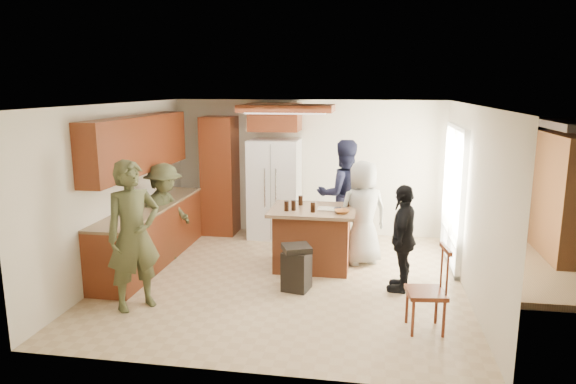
% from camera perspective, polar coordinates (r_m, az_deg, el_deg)
% --- Properties ---
extents(room_shell, '(8.00, 5.20, 5.00)m').
position_cam_1_polar(room_shell, '(9.32, 29.12, -1.42)').
color(room_shell, tan).
rests_on(room_shell, ground).
extents(person_front_left, '(0.83, 0.84, 1.88)m').
position_cam_1_polar(person_front_left, '(6.61, -16.78, -4.65)').
color(person_front_left, '#404327').
rests_on(person_front_left, ground).
extents(person_behind_left, '(1.04, 0.82, 1.87)m').
position_cam_1_polar(person_behind_left, '(8.74, 6.16, -0.30)').
color(person_behind_left, black).
rests_on(person_behind_left, ground).
extents(person_behind_right, '(0.94, 0.80, 1.63)m').
position_cam_1_polar(person_behind_right, '(8.03, 8.29, -2.31)').
color(person_behind_right, gray).
rests_on(person_behind_right, ground).
extents(person_side_right, '(0.61, 0.93, 1.47)m').
position_cam_1_polar(person_side_right, '(7.10, 12.66, -5.02)').
color(person_side_right, black).
rests_on(person_side_right, ground).
extents(person_counter, '(0.81, 1.12, 1.57)m').
position_cam_1_polar(person_counter, '(8.31, -13.57, -2.27)').
color(person_counter, '#363821').
rests_on(person_counter, ground).
extents(left_cabinetry, '(0.64, 3.00, 2.30)m').
position_cam_1_polar(left_cabinetry, '(8.27, -15.41, -1.21)').
color(left_cabinetry, maroon).
rests_on(left_cabinetry, ground).
extents(back_wall_units, '(1.80, 0.60, 2.45)m').
position_cam_1_polar(back_wall_units, '(9.55, -6.06, 3.42)').
color(back_wall_units, maroon).
rests_on(back_wall_units, ground).
extents(refrigerator, '(0.90, 0.76, 1.80)m').
position_cam_1_polar(refrigerator, '(9.38, -1.51, 0.35)').
color(refrigerator, white).
rests_on(refrigerator, ground).
extents(kitchen_island, '(1.28, 1.03, 0.93)m').
position_cam_1_polar(kitchen_island, '(7.87, 2.77, -5.06)').
color(kitchen_island, '#984827').
rests_on(kitchen_island, ground).
extents(island_items, '(0.99, 0.64, 0.15)m').
position_cam_1_polar(island_items, '(7.62, 3.94, -1.74)').
color(island_items, silver).
rests_on(island_items, kitchen_island).
extents(trash_bin, '(0.47, 0.47, 0.63)m').
position_cam_1_polar(trash_bin, '(7.06, 0.96, -8.37)').
color(trash_bin, black).
rests_on(trash_bin, ground).
extents(spindle_chair, '(0.47, 0.47, 0.99)m').
position_cam_1_polar(spindle_chair, '(6.11, 15.28, -10.72)').
color(spindle_chair, maroon).
rests_on(spindle_chair, ground).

